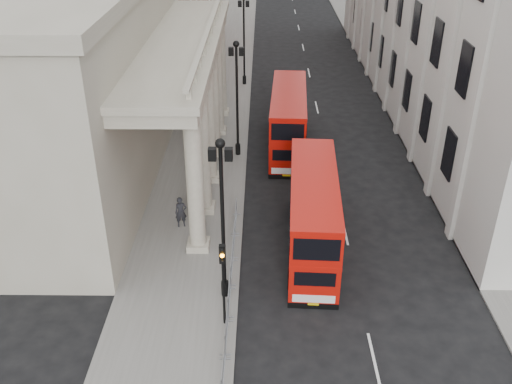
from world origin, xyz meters
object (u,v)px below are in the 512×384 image
(lamp_post_mid, at_px, (237,92))
(pedestrian_b, at_px, (191,141))
(lamp_post_north, at_px, (244,35))
(bus_near, at_px, (313,213))
(lamp_post_south, at_px, (222,211))
(traffic_light, at_px, (223,271))
(bus_far, at_px, (288,119))
(pedestrian_a, at_px, (181,212))
(pedestrian_c, at_px, (212,137))

(lamp_post_mid, bearing_deg, pedestrian_b, 170.88)
(lamp_post_mid, distance_m, lamp_post_north, 16.00)
(bus_near, bearing_deg, lamp_post_south, -134.31)
(lamp_post_south, relative_size, lamp_post_north, 1.00)
(pedestrian_b, bearing_deg, traffic_light, 89.38)
(bus_far, distance_m, pedestrian_a, 13.04)
(pedestrian_b, bearing_deg, lamp_post_north, -114.41)
(lamp_post_north, height_order, bus_near, lamp_post_north)
(lamp_post_north, relative_size, pedestrian_c, 4.76)
(lamp_post_north, distance_m, bus_far, 15.30)
(lamp_post_south, relative_size, pedestrian_a, 4.46)
(pedestrian_b, bearing_deg, pedestrian_a, 81.73)
(lamp_post_mid, height_order, bus_far, lamp_post_mid)
(lamp_post_mid, relative_size, bus_near, 0.81)
(pedestrian_c, bearing_deg, traffic_light, -97.89)
(lamp_post_south, xyz_separation_m, lamp_post_mid, (0.00, 16.00, 0.00))
(lamp_post_north, bearing_deg, traffic_light, -89.83)
(lamp_post_north, distance_m, traffic_light, 34.07)
(lamp_post_south, height_order, pedestrian_c, lamp_post_south)
(lamp_post_south, xyz_separation_m, pedestrian_c, (-1.97, 17.07, -3.92))
(bus_far, height_order, pedestrian_c, bus_far)
(traffic_light, bearing_deg, pedestrian_b, 100.99)
(traffic_light, bearing_deg, lamp_post_north, 90.17)
(traffic_light, height_order, pedestrian_c, traffic_light)
(lamp_post_mid, bearing_deg, pedestrian_a, -106.51)
(lamp_post_mid, bearing_deg, bus_far, 20.56)
(lamp_post_mid, height_order, pedestrian_a, lamp_post_mid)
(traffic_light, xyz_separation_m, pedestrian_c, (-2.07, 19.09, -2.11))
(bus_near, bearing_deg, lamp_post_north, 102.18)
(pedestrian_a, distance_m, pedestrian_b, 10.38)
(lamp_post_south, height_order, lamp_post_north, same)
(lamp_post_mid, xyz_separation_m, bus_near, (4.50, -11.85, -2.63))
(lamp_post_mid, bearing_deg, pedestrian_c, 151.51)
(pedestrian_a, bearing_deg, lamp_post_south, -80.17)
(lamp_post_south, relative_size, bus_near, 0.81)
(lamp_post_south, distance_m, pedestrian_c, 17.63)
(bus_far, bearing_deg, pedestrian_b, -170.48)
(lamp_post_south, distance_m, pedestrian_b, 17.40)
(lamp_post_north, relative_size, pedestrian_b, 5.27)
(traffic_light, relative_size, bus_near, 0.42)
(lamp_post_mid, distance_m, pedestrian_b, 5.35)
(traffic_light, xyz_separation_m, pedestrian_b, (-3.61, 18.58, -2.20))
(lamp_post_north, distance_m, pedestrian_c, 15.56)
(bus_far, xyz_separation_m, pedestrian_a, (-6.59, -11.18, -1.26))
(bus_near, relative_size, pedestrian_b, 6.49)
(lamp_post_mid, distance_m, pedestrian_a, 10.93)
(lamp_post_south, height_order, pedestrian_b, lamp_post_south)
(lamp_post_south, height_order, bus_far, lamp_post_south)
(pedestrian_b, bearing_deg, bus_near, 111.24)
(pedestrian_a, bearing_deg, lamp_post_mid, 58.21)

